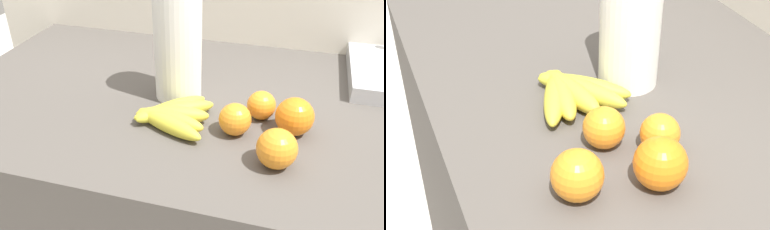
% 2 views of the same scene
% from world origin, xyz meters
% --- Properties ---
extents(wall_back, '(2.09, 0.06, 1.30)m').
position_xyz_m(wall_back, '(0.00, 0.41, 0.65)').
color(wall_back, silver).
rests_on(wall_back, ground).
extents(banana_bunch, '(0.18, 0.20, 0.04)m').
position_xyz_m(banana_bunch, '(-0.23, -0.13, 0.89)').
color(banana_bunch, gold).
rests_on(banana_bunch, counter).
extents(orange_front, '(0.07, 0.07, 0.07)m').
position_xyz_m(orange_front, '(-0.04, -0.05, 0.90)').
color(orange_front, orange).
rests_on(orange_front, counter).
extents(orange_far_right, '(0.07, 0.07, 0.07)m').
position_xyz_m(orange_far_right, '(-0.09, -0.13, 0.90)').
color(orange_far_right, orange).
rests_on(orange_far_right, counter).
extents(orange_back_right, '(0.08, 0.08, 0.08)m').
position_xyz_m(orange_back_right, '(0.03, -0.09, 0.91)').
color(orange_back_right, orange).
rests_on(orange_back_right, counter).
extents(orange_back_left, '(0.08, 0.08, 0.08)m').
position_xyz_m(orange_back_left, '(0.01, -0.21, 0.91)').
color(orange_back_left, orange).
rests_on(orange_back_left, counter).
extents(paper_towel_roll, '(0.11, 0.11, 0.32)m').
position_xyz_m(paper_towel_roll, '(-0.25, 0.00, 1.02)').
color(paper_towel_roll, white).
rests_on(paper_towel_roll, counter).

